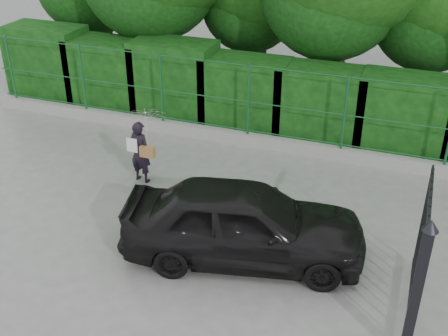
% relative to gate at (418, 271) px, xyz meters
% --- Properties ---
extents(ground, '(80.00, 80.00, 0.00)m').
position_rel_gate_xyz_m(ground, '(-4.60, 0.72, -1.19)').
color(ground, gray).
extents(kerb, '(14.00, 0.25, 0.30)m').
position_rel_gate_xyz_m(kerb, '(-4.60, 5.22, -1.04)').
color(kerb, '#9E9E99').
rests_on(kerb, ground).
extents(fence, '(14.13, 0.06, 1.80)m').
position_rel_gate_xyz_m(fence, '(-4.38, 5.22, 0.01)').
color(fence, '#154E25').
rests_on(fence, kerb).
extents(hedge, '(14.20, 1.20, 2.15)m').
position_rel_gate_xyz_m(hedge, '(-4.77, 6.22, -0.20)').
color(hedge, black).
rests_on(hedge, ground).
extents(gate, '(0.22, 2.33, 2.36)m').
position_rel_gate_xyz_m(gate, '(0.00, 0.00, 0.00)').
color(gate, black).
rests_on(gate, ground).
extents(woman, '(0.92, 0.94, 1.67)m').
position_rel_gate_xyz_m(woman, '(-5.73, 2.79, -0.08)').
color(woman, black).
rests_on(woman, ground).
extents(car, '(4.50, 2.58, 1.44)m').
position_rel_gate_xyz_m(car, '(-2.89, 0.96, -0.47)').
color(car, black).
rests_on(car, ground).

